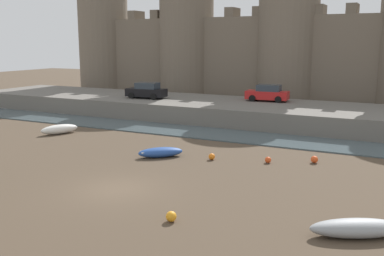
{
  "coord_description": "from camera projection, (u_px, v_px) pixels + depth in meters",
  "views": [
    {
      "loc": [
        13.34,
        -18.1,
        7.5
      ],
      "look_at": [
        1.84,
        5.1,
        2.5
      ],
      "focal_mm": 42.0,
      "sensor_mm": 36.0,
      "label": 1
    }
  ],
  "objects": [
    {
      "name": "rowboat_foreground_right",
      "position": [
        160.0,
        152.0,
        29.55
      ],
      "size": [
        2.9,
        2.75,
        0.65
      ],
      "color": "#234793",
      "rests_on": "ground"
    },
    {
      "name": "ground_plane",
      "position": [
        116.0,
        189.0,
        23.16
      ],
      "size": [
        160.0,
        160.0,
        0.0
      ],
      "primitive_type": "plane",
      "color": "#4C3D2D"
    },
    {
      "name": "car_quay_east",
      "position": [
        147.0,
        91.0,
        46.21
      ],
      "size": [
        4.21,
        2.1,
        1.62
      ],
      "color": "black",
      "rests_on": "quay_road"
    },
    {
      "name": "car_quay_centre_west",
      "position": [
        268.0,
        93.0,
        43.96
      ],
      "size": [
        4.21,
        2.1,
        1.62
      ],
      "color": "red",
      "rests_on": "quay_road"
    },
    {
      "name": "castle",
      "position": [
        288.0,
        47.0,
        51.31
      ],
      "size": [
        59.55,
        7.61,
        17.97
      ],
      "color": "#706354",
      "rests_on": "ground"
    },
    {
      "name": "mooring_buoy_near_channel",
      "position": [
        314.0,
        159.0,
        28.14
      ],
      "size": [
        0.45,
        0.45,
        0.45
      ],
      "primitive_type": "sphere",
      "color": "#E04C1E",
      "rests_on": "ground"
    },
    {
      "name": "rowboat_midflat_right",
      "position": [
        357.0,
        228.0,
        17.45
      ],
      "size": [
        3.85,
        2.77,
        0.72
      ],
      "color": "gray",
      "rests_on": "ground"
    },
    {
      "name": "water_channel",
      "position": [
        226.0,
        135.0,
        36.36
      ],
      "size": [
        80.0,
        4.5,
        0.1
      ],
      "primitive_type": "cube",
      "color": "#47565B",
      "rests_on": "ground"
    },
    {
      "name": "mooring_buoy_near_shore",
      "position": [
        212.0,
        157.0,
        28.89
      ],
      "size": [
        0.42,
        0.42,
        0.42
      ],
      "primitive_type": "sphere",
      "color": "orange",
      "rests_on": "ground"
    },
    {
      "name": "mooring_buoy_off_centre",
      "position": [
        171.0,
        216.0,
        18.97
      ],
      "size": [
        0.46,
        0.46,
        0.46
      ],
      "primitive_type": "sphere",
      "color": "orange",
      "rests_on": "ground"
    },
    {
      "name": "quay_road",
      "position": [
        255.0,
        113.0,
        42.58
      ],
      "size": [
        63.94,
        10.0,
        1.73
      ],
      "primitive_type": "cube",
      "color": "#666059",
      "rests_on": "ground"
    },
    {
      "name": "mooring_buoy_mid_mud",
      "position": [
        268.0,
        160.0,
        28.14
      ],
      "size": [
        0.4,
        0.4,
        0.4
      ],
      "primitive_type": "sphere",
      "color": "#E04C1E",
      "rests_on": "ground"
    },
    {
      "name": "rowboat_midflat_centre",
      "position": [
        59.0,
        129.0,
        36.98
      ],
      "size": [
        2.21,
        3.22,
        0.78
      ],
      "color": "silver",
      "rests_on": "ground"
    }
  ]
}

